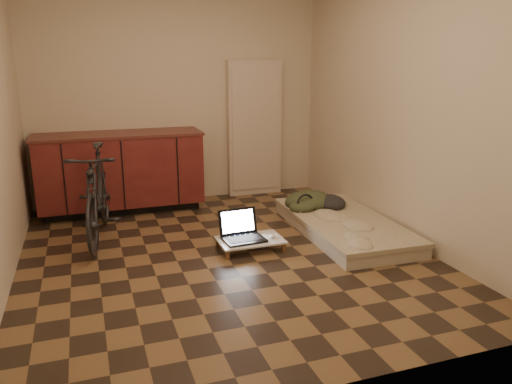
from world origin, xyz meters
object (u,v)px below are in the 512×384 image
object	(u,v)px
futon	(343,225)
laptop	(242,233)
lap_desk	(250,240)
bicycle	(97,189)

from	to	relation	value
futon	laptop	xyz separation A→B (m)	(-1.11, -0.09, 0.07)
lap_desk	laptop	distance (m)	0.10
lap_desk	laptop	xyz separation A→B (m)	(-0.07, 0.04, 0.06)
lap_desk	laptop	bearing A→B (deg)	151.23
futon	lap_desk	xyz separation A→B (m)	(-1.04, -0.13, 0.01)
bicycle	lap_desk	xyz separation A→B (m)	(1.30, -0.74, -0.42)
lap_desk	laptop	size ratio (longest dim) A/B	1.53
futon	lap_desk	bearing A→B (deg)	-171.07
futon	lap_desk	world-z (taller)	futon
lap_desk	futon	bearing A→B (deg)	6.78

